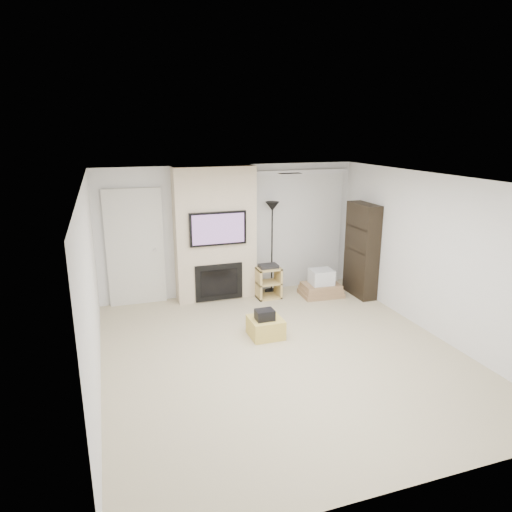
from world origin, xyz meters
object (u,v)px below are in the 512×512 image
object	(u,v)px
box_stack	(321,286)
bookshelf	(362,250)
av_stand	(268,280)
floor_lamp	(272,222)
ottoman	(266,327)

from	to	relation	value
box_stack	bookshelf	bearing A→B (deg)	-14.87
av_stand	bookshelf	distance (m)	1.88
floor_lamp	bookshelf	xyz separation A→B (m)	(1.58, -0.69, -0.52)
floor_lamp	ottoman	bearing A→B (deg)	-113.01
ottoman	bookshelf	size ratio (longest dim) A/B	0.28
bookshelf	av_stand	bearing A→B (deg)	166.56
av_stand	bookshelf	xyz separation A→B (m)	(1.75, -0.42, 0.55)
floor_lamp	box_stack	xyz separation A→B (m)	(0.84, -0.50, -1.22)
floor_lamp	bookshelf	size ratio (longest dim) A/B	1.00
floor_lamp	av_stand	bearing A→B (deg)	-122.16
ottoman	floor_lamp	bearing A→B (deg)	66.99
ottoman	box_stack	xyz separation A→B (m)	(1.64, 1.38, 0.05)
box_stack	bookshelf	world-z (taller)	bookshelf
box_stack	bookshelf	distance (m)	1.04
av_stand	bookshelf	size ratio (longest dim) A/B	0.37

